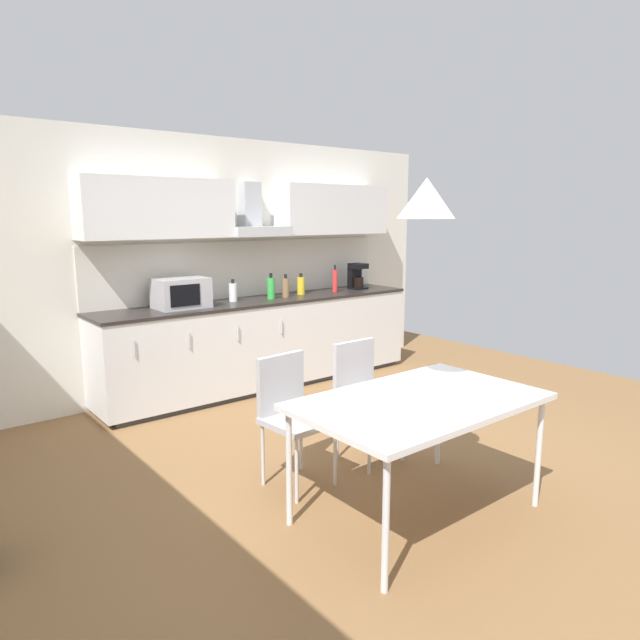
{
  "coord_description": "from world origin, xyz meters",
  "views": [
    {
      "loc": [
        -2.42,
        -2.78,
        1.78
      ],
      "look_at": [
        0.24,
        0.54,
        1.0
      ],
      "focal_mm": 32.0,
      "sensor_mm": 36.0,
      "label": 1
    }
  ],
  "objects": [
    {
      "name": "ground_plane",
      "position": [
        0.0,
        0.0,
        -0.01
      ],
      "size": [
        8.15,
        7.4,
        0.02
      ],
      "primitive_type": "cube",
      "color": "brown"
    },
    {
      "name": "wall_back",
      "position": [
        0.0,
        2.52,
        1.28
      ],
      "size": [
        6.52,
        0.1,
        2.56
      ],
      "primitive_type": "cube",
      "color": "silver",
      "rests_on": "ground_plane"
    },
    {
      "name": "kitchen_counter",
      "position": [
        0.78,
        2.16,
        0.47
      ],
      "size": [
        3.53,
        0.65,
        0.93
      ],
      "color": "#333333",
      "rests_on": "ground_plane"
    },
    {
      "name": "backsplash_tile",
      "position": [
        0.78,
        2.46,
        1.22
      ],
      "size": [
        3.51,
        0.02,
        0.59
      ],
      "primitive_type": "cube",
      "color": "silver",
      "rests_on": "kitchen_counter"
    },
    {
      "name": "upper_wall_cabinets",
      "position": [
        0.78,
        2.3,
        1.84
      ],
      "size": [
        3.51,
        0.4,
        0.55
      ],
      "color": "silver"
    },
    {
      "name": "microwave",
      "position": [
        -0.13,
        2.15,
        1.07
      ],
      "size": [
        0.48,
        0.35,
        0.28
      ],
      "color": "#ADADB2",
      "rests_on": "kitchen_counter"
    },
    {
      "name": "coffee_maker",
      "position": [
        2.11,
        2.18,
        1.08
      ],
      "size": [
        0.18,
        0.19,
        0.3
      ],
      "color": "black",
      "rests_on": "kitchen_counter"
    },
    {
      "name": "bottle_yellow",
      "position": [
        1.3,
        2.2,
        1.03
      ],
      "size": [
        0.08,
        0.08,
        0.23
      ],
      "color": "yellow",
      "rests_on": "kitchen_counter"
    },
    {
      "name": "bottle_white",
      "position": [
        0.45,
        2.2,
        1.02
      ],
      "size": [
        0.08,
        0.08,
        0.23
      ],
      "color": "white",
      "rests_on": "kitchen_counter"
    },
    {
      "name": "bottle_brown",
      "position": [
        1.04,
        2.12,
        1.03
      ],
      "size": [
        0.07,
        0.07,
        0.24
      ],
      "color": "brown",
      "rests_on": "kitchen_counter"
    },
    {
      "name": "bottle_red",
      "position": [
        1.73,
        2.13,
        1.06
      ],
      "size": [
        0.06,
        0.06,
        0.3
      ],
      "color": "red",
      "rests_on": "kitchen_counter"
    },
    {
      "name": "bottle_green",
      "position": [
        0.85,
        2.11,
        1.04
      ],
      "size": [
        0.08,
        0.08,
        0.27
      ],
      "color": "green",
      "rests_on": "kitchen_counter"
    },
    {
      "name": "dining_table",
      "position": [
        0.02,
        -0.66,
        0.69
      ],
      "size": [
        1.44,
        0.9,
        0.73
      ],
      "color": "white",
      "rests_on": "ground_plane"
    },
    {
      "name": "chair_far_left",
      "position": [
        -0.31,
        0.17,
        0.53
      ],
      "size": [
        0.43,
        0.43,
        0.87
      ],
      "color": "#B2B2B7",
      "rests_on": "ground_plane"
    },
    {
      "name": "chair_far_right",
      "position": [
        0.35,
        0.17,
        0.53
      ],
      "size": [
        0.41,
        0.41,
        0.87
      ],
      "color": "#B2B2B7",
      "rests_on": "ground_plane"
    },
    {
      "name": "pendant_lamp",
      "position": [
        0.02,
        -0.66,
        1.87
      ],
      "size": [
        0.32,
        0.32,
        0.22
      ],
      "primitive_type": "cone",
      "color": "silver"
    }
  ]
}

